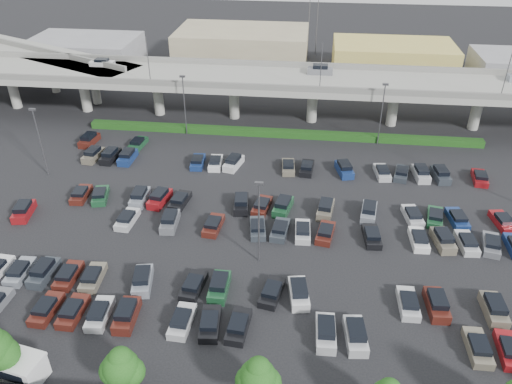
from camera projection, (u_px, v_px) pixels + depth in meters
The scene contains 9 objects.
ground at pixel (266, 220), 63.29m from camera, with size 280.00×280.00×0.00m, color black.
overpass at pixel (284, 83), 86.73m from camera, with size 150.00×13.00×15.80m.
on_ramp at pixel (33, 55), 101.28m from camera, with size 50.93×30.13×8.80m.
hedge at pixel (281, 133), 84.14m from camera, with size 66.00×1.60×1.10m, color #143C11.
tree_row at pixel (241, 377), 38.96m from camera, with size 65.07×3.66×5.94m.
shuttle_bus at pixel (2, 362), 42.81m from camera, with size 8.15×4.06×2.50m.
parked_cars at pixel (258, 231), 60.24m from camera, with size 63.03×41.60×1.67m.
light_poles at pixel (235, 168), 62.12m from camera, with size 66.90×48.38×10.30m.
distant_buildings at pixel (348, 54), 112.34m from camera, with size 138.00×24.00×9.00m.
Camera 1 is at (4.87, -51.77, 36.28)m, focal length 35.00 mm.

